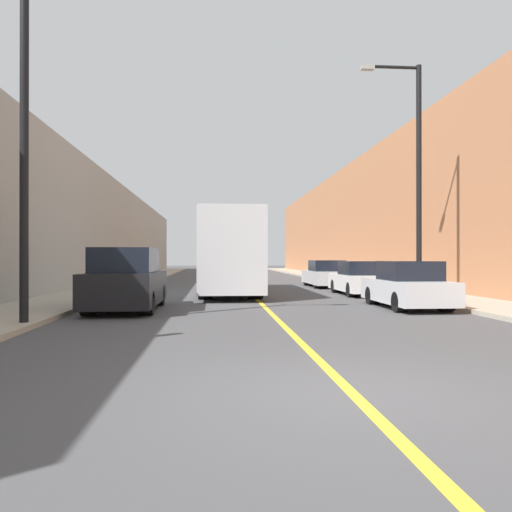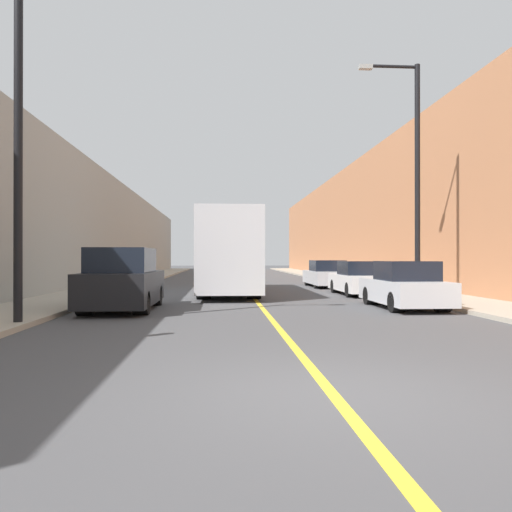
# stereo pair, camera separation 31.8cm
# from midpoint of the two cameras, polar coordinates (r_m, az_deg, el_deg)

# --- Properties ---
(ground_plane) EXTENTS (200.00, 200.00, 0.00)m
(ground_plane) POSITION_cam_midpoint_polar(r_m,az_deg,el_deg) (6.24, 9.52, -15.29)
(ground_plane) COLOR #474749
(sidewalk_left) EXTENTS (2.77, 72.00, 0.13)m
(sidewalk_left) POSITION_cam_midpoint_polar(r_m,az_deg,el_deg) (36.31, -13.68, -2.67)
(sidewalk_left) COLOR #A89E8C
(sidewalk_left) RESTS_ON ground
(sidewalk_right) EXTENTS (2.77, 72.00, 0.13)m
(sidewalk_right) POSITION_cam_midpoint_polar(r_m,az_deg,el_deg) (36.89, 8.80, -2.64)
(sidewalk_right) COLOR #A89E8C
(sidewalk_right) RESTS_ON ground
(building_row_left) EXTENTS (4.00, 72.00, 7.09)m
(building_row_left) POSITION_cam_midpoint_polar(r_m,az_deg,el_deg) (37.01, -18.86, 2.77)
(building_row_left) COLOR gray
(building_row_left) RESTS_ON ground
(building_row_right) EXTENTS (4.00, 72.00, 8.80)m
(building_row_right) POSITION_cam_midpoint_polar(r_m,az_deg,el_deg) (37.89, 13.79, 3.99)
(building_row_right) COLOR #B2724C
(building_row_right) RESTS_ON ground
(road_center_line) EXTENTS (0.16, 72.00, 0.01)m
(road_center_line) POSITION_cam_midpoint_polar(r_m,az_deg,el_deg) (35.90, -2.35, -2.81)
(road_center_line) COLOR gold
(road_center_line) RESTS_ON ground
(bus) EXTENTS (2.53, 10.22, 3.55)m
(bus) POSITION_cam_midpoint_polar(r_m,az_deg,el_deg) (22.80, -3.57, 0.43)
(bus) COLOR silver
(bus) RESTS_ON ground
(parked_suv_left) EXTENTS (1.99, 4.68, 1.92)m
(parked_suv_left) POSITION_cam_midpoint_polar(r_m,az_deg,el_deg) (15.97, -15.13, -2.84)
(parked_suv_left) COLOR black
(parked_suv_left) RESTS_ON ground
(car_right_near) EXTENTS (1.78, 4.20, 1.52)m
(car_right_near) POSITION_cam_midpoint_polar(r_m,az_deg,el_deg) (16.83, 16.39, -3.41)
(car_right_near) COLOR silver
(car_right_near) RESTS_ON ground
(car_right_mid) EXTENTS (1.78, 4.39, 1.48)m
(car_right_mid) POSITION_cam_midpoint_polar(r_m,az_deg,el_deg) (22.35, 11.36, -2.66)
(car_right_mid) COLOR silver
(car_right_mid) RESTS_ON ground
(car_right_far) EXTENTS (1.90, 4.77, 1.49)m
(car_right_far) POSITION_cam_midpoint_polar(r_m,az_deg,el_deg) (28.13, 7.67, -2.15)
(car_right_far) COLOR silver
(car_right_far) RESTS_ON ground
(street_lamp_left) EXTENTS (2.34, 0.24, 8.43)m
(street_lamp_left) POSITION_cam_midpoint_polar(r_m,az_deg,el_deg) (13.13, -24.88, 14.06)
(street_lamp_left) COLOR black
(street_lamp_left) RESTS_ON sidewalk_left
(street_lamp_right) EXTENTS (2.34, 0.24, 8.78)m
(street_lamp_right) POSITION_cam_midpoint_polar(r_m,az_deg,el_deg) (19.97, 17.23, 9.62)
(street_lamp_right) COLOR black
(street_lamp_right) RESTS_ON sidewalk_right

